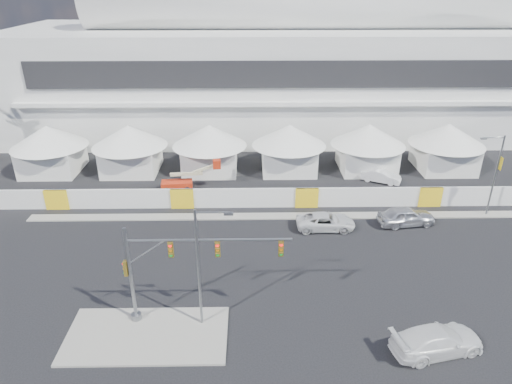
{
  "coord_description": "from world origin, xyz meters",
  "views": [
    {
      "loc": [
        0.45,
        -25.0,
        20.36
      ],
      "look_at": [
        1.03,
        10.0,
        3.76
      ],
      "focal_mm": 32.0,
      "sensor_mm": 36.0,
      "label": 1
    }
  ],
  "objects_px": {
    "sedan_silver": "(406,216)",
    "boom_lift": "(182,182)",
    "pickup_near": "(437,340)",
    "streetlight_curb": "(495,170)",
    "streetlight_median": "(202,261)",
    "pickup_curb": "(326,221)",
    "lot_car_a": "(381,176)",
    "traffic_mast": "(167,269)"
  },
  "relations": [
    {
      "from": "pickup_curb",
      "to": "streetlight_curb",
      "type": "height_order",
      "value": "streetlight_curb"
    },
    {
      "from": "sedan_silver",
      "to": "boom_lift",
      "type": "height_order",
      "value": "boom_lift"
    },
    {
      "from": "streetlight_curb",
      "to": "pickup_curb",
      "type": "bearing_deg",
      "value": -171.55
    },
    {
      "from": "sedan_silver",
      "to": "pickup_near",
      "type": "height_order",
      "value": "sedan_silver"
    },
    {
      "from": "pickup_near",
      "to": "streetlight_curb",
      "type": "bearing_deg",
      "value": -45.74
    },
    {
      "from": "lot_car_a",
      "to": "streetlight_curb",
      "type": "height_order",
      "value": "streetlight_curb"
    },
    {
      "from": "pickup_near",
      "to": "lot_car_a",
      "type": "xyz_separation_m",
      "value": [
        3.26,
        24.84,
        -0.12
      ]
    },
    {
      "from": "lot_car_a",
      "to": "streetlight_curb",
      "type": "distance_m",
      "value": 11.66
    },
    {
      "from": "sedan_silver",
      "to": "boom_lift",
      "type": "relative_size",
      "value": 0.8
    },
    {
      "from": "sedan_silver",
      "to": "pickup_near",
      "type": "bearing_deg",
      "value": 161.13
    },
    {
      "from": "streetlight_curb",
      "to": "sedan_silver",
      "type": "bearing_deg",
      "value": -168.21
    },
    {
      "from": "streetlight_median",
      "to": "sedan_silver",
      "type": "bearing_deg",
      "value": 36.97
    },
    {
      "from": "pickup_curb",
      "to": "pickup_near",
      "type": "relative_size",
      "value": 0.92
    },
    {
      "from": "sedan_silver",
      "to": "pickup_curb",
      "type": "bearing_deg",
      "value": 86.98
    },
    {
      "from": "pickup_curb",
      "to": "lot_car_a",
      "type": "xyz_separation_m",
      "value": [
        7.6,
        10.09,
        -0.02
      ]
    },
    {
      "from": "sedan_silver",
      "to": "traffic_mast",
      "type": "height_order",
      "value": "traffic_mast"
    },
    {
      "from": "pickup_curb",
      "to": "streetlight_curb",
      "type": "distance_m",
      "value": 15.99
    },
    {
      "from": "pickup_curb",
      "to": "pickup_near",
      "type": "xyz_separation_m",
      "value": [
        4.34,
        -14.75,
        0.1
      ]
    },
    {
      "from": "pickup_near",
      "to": "pickup_curb",
      "type": "bearing_deg",
      "value": 3.56
    },
    {
      "from": "sedan_silver",
      "to": "pickup_near",
      "type": "xyz_separation_m",
      "value": [
        -3.01,
        -15.36,
        -0.04
      ]
    },
    {
      "from": "lot_car_a",
      "to": "traffic_mast",
      "type": "relative_size",
      "value": 0.41
    },
    {
      "from": "streetlight_curb",
      "to": "boom_lift",
      "type": "bearing_deg",
      "value": 168.15
    },
    {
      "from": "pickup_near",
      "to": "streetlight_median",
      "type": "bearing_deg",
      "value": 66.77
    },
    {
      "from": "lot_car_a",
      "to": "sedan_silver",
      "type": "bearing_deg",
      "value": -155.51
    },
    {
      "from": "pickup_curb",
      "to": "streetlight_curb",
      "type": "relative_size",
      "value": 0.66
    },
    {
      "from": "pickup_near",
      "to": "boom_lift",
      "type": "relative_size",
      "value": 0.89
    },
    {
      "from": "pickup_curb",
      "to": "lot_car_a",
      "type": "height_order",
      "value": "pickup_curb"
    },
    {
      "from": "streetlight_median",
      "to": "streetlight_curb",
      "type": "distance_m",
      "value": 28.88
    },
    {
      "from": "streetlight_curb",
      "to": "boom_lift",
      "type": "distance_m",
      "value": 29.94
    },
    {
      "from": "pickup_curb",
      "to": "boom_lift",
      "type": "xyz_separation_m",
      "value": [
        -13.73,
        8.38,
        0.14
      ]
    },
    {
      "from": "lot_car_a",
      "to": "traffic_mast",
      "type": "xyz_separation_m",
      "value": [
        -19.46,
        -21.86,
        3.31
      ]
    },
    {
      "from": "pickup_near",
      "to": "streetlight_median",
      "type": "xyz_separation_m",
      "value": [
        -13.98,
        2.57,
        4.04
      ]
    },
    {
      "from": "sedan_silver",
      "to": "streetlight_curb",
      "type": "distance_m",
      "value": 8.97
    },
    {
      "from": "traffic_mast",
      "to": "streetlight_median",
      "type": "distance_m",
      "value": 2.4
    },
    {
      "from": "sedan_silver",
      "to": "traffic_mast",
      "type": "bearing_deg",
      "value": 115.04
    },
    {
      "from": "pickup_curb",
      "to": "traffic_mast",
      "type": "relative_size",
      "value": 0.5
    },
    {
      "from": "pickup_curb",
      "to": "boom_lift",
      "type": "bearing_deg",
      "value": 58.93
    },
    {
      "from": "traffic_mast",
      "to": "lot_car_a",
      "type": "bearing_deg",
      "value": 48.34
    },
    {
      "from": "pickup_near",
      "to": "streetlight_curb",
      "type": "height_order",
      "value": "streetlight_curb"
    },
    {
      "from": "sedan_silver",
      "to": "streetlight_curb",
      "type": "height_order",
      "value": "streetlight_curb"
    },
    {
      "from": "sedan_silver",
      "to": "streetlight_median",
      "type": "distance_m",
      "value": 21.64
    },
    {
      "from": "pickup_near",
      "to": "traffic_mast",
      "type": "bearing_deg",
      "value": 66.75
    }
  ]
}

